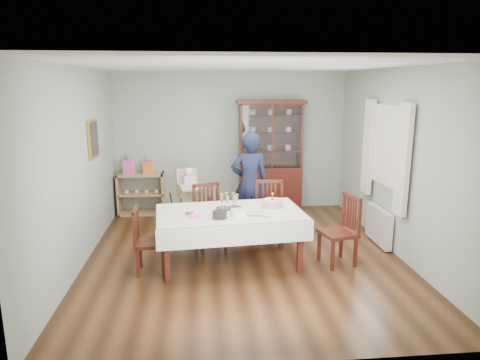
{
  "coord_description": "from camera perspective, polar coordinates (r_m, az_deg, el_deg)",
  "views": [
    {
      "loc": [
        -0.61,
        -5.84,
        2.46
      ],
      "look_at": [
        -0.03,
        0.2,
        1.1
      ],
      "focal_mm": 32.0,
      "sensor_mm": 36.0,
      "label": 1
    }
  ],
  "objects": [
    {
      "name": "gift_bag_pink",
      "position": [
        8.35,
        -14.61,
        1.88
      ],
      "size": [
        0.22,
        0.18,
        0.36
      ],
      "color": "#FF5DAF",
      "rests_on": "sideboard"
    },
    {
      "name": "room_shell",
      "position": [
        6.45,
        0.03,
        5.91
      ],
      "size": [
        5.0,
        5.0,
        5.0
      ],
      "color": "#9EAA99",
      "rests_on": "floor"
    },
    {
      "name": "birthday_cake",
      "position": [
        6.02,
        4.33,
        -3.22
      ],
      "size": [
        0.32,
        0.32,
        0.22
      ],
      "color": "white",
      "rests_on": "dining_table"
    },
    {
      "name": "chair_far_right",
      "position": [
        6.69,
        3.94,
        -6.24
      ],
      "size": [
        0.5,
        0.5,
        1.0
      ],
      "rotation": [
        0.0,
        0.0,
        -0.11
      ],
      "color": "#4C1C13",
      "rests_on": "floor"
    },
    {
      "name": "curtain_right",
      "position": [
        7.38,
        16.72,
        4.23
      ],
      "size": [
        0.07,
        0.3,
        1.55
      ],
      "primitive_type": "cube",
      "color": "silver",
      "rests_on": "room_shell"
    },
    {
      "name": "champagne_tray",
      "position": [
        5.94,
        -1.5,
        -3.33
      ],
      "size": [
        0.36,
        0.36,
        0.22
      ],
      "color": "silver",
      "rests_on": "dining_table"
    },
    {
      "name": "china_cabinet",
      "position": [
        8.32,
        4.05,
        3.36
      ],
      "size": [
        1.3,
        0.48,
        2.18
      ],
      "color": "#4C1C13",
      "rests_on": "floor"
    },
    {
      "name": "plate_stack_dark",
      "position": [
        5.57,
        -2.74,
        -4.64
      ],
      "size": [
        0.21,
        0.21,
        0.09
      ],
      "primitive_type": "cylinder",
      "rotation": [
        0.0,
        0.0,
        -0.09
      ],
      "color": "black",
      "rests_on": "dining_table"
    },
    {
      "name": "picture_frame",
      "position": [
        6.88,
        -19.01,
        5.19
      ],
      "size": [
        0.04,
        0.48,
        0.58
      ],
      "primitive_type": "cube",
      "color": "gold",
      "rests_on": "room_shell"
    },
    {
      "name": "sideboard",
      "position": [
        8.46,
        -13.02,
        -1.79
      ],
      "size": [
        0.9,
        0.38,
        0.8
      ],
      "color": "tan",
      "rests_on": "floor"
    },
    {
      "name": "plate_stack_white",
      "position": [
        5.64,
        -0.2,
        -4.44
      ],
      "size": [
        0.28,
        0.28,
        0.09
      ],
      "primitive_type": "cylinder",
      "rotation": [
        0.0,
        0.0,
        -0.43
      ],
      "color": "white",
      "rests_on": "dining_table"
    },
    {
      "name": "chair_far_left",
      "position": [
        6.59,
        -4.01,
        -6.62
      ],
      "size": [
        0.55,
        0.55,
        0.98
      ],
      "rotation": [
        0.0,
        0.0,
        0.29
      ],
      "color": "#4C1C13",
      "rests_on": "floor"
    },
    {
      "name": "napkin_stack",
      "position": [
        5.65,
        -6.08,
        -4.84
      ],
      "size": [
        0.17,
        0.17,
        0.02
      ],
      "primitive_type": "cube",
      "rotation": [
        0.0,
        0.0,
        -0.38
      ],
      "color": "#FF5DAF",
      "rests_on": "dining_table"
    },
    {
      "name": "cutlery",
      "position": [
        5.79,
        -7.2,
        -4.48
      ],
      "size": [
        0.13,
        0.18,
        0.01
      ],
      "primitive_type": null,
      "rotation": [
        0.0,
        0.0,
        -0.03
      ],
      "color": "silver",
      "rests_on": "dining_table"
    },
    {
      "name": "gift_bag_orange",
      "position": [
        8.3,
        -12.21,
        1.88
      ],
      "size": [
        0.2,
        0.16,
        0.34
      ],
      "color": "orange",
      "rests_on": "sideboard"
    },
    {
      "name": "dining_table",
      "position": [
        5.98,
        -1.35,
        -7.66
      ],
      "size": [
        2.1,
        1.33,
        0.76
      ],
      "rotation": [
        0.0,
        0.0,
        0.09
      ],
      "color": "#4C1C13",
      "rests_on": "floor"
    },
    {
      "name": "window",
      "position": [
        6.82,
        19.18,
        4.27
      ],
      "size": [
        0.04,
        1.02,
        1.22
      ],
      "primitive_type": "cube",
      "color": "white",
      "rests_on": "room_shell"
    },
    {
      "name": "floor",
      "position": [
        6.37,
        0.48,
        -10.09
      ],
      "size": [
        5.0,
        5.0,
        0.0
      ],
      "primitive_type": "plane",
      "color": "#593319",
      "rests_on": "ground"
    },
    {
      "name": "woman",
      "position": [
        7.07,
        1.28,
        -0.47
      ],
      "size": [
        0.63,
        0.42,
        1.71
      ],
      "primitive_type": "imported",
      "rotation": [
        0.0,
        0.0,
        3.16
      ],
      "color": "black",
      "rests_on": "floor"
    },
    {
      "name": "high_chair",
      "position": [
        7.31,
        -6.72,
        -3.57
      ],
      "size": [
        0.61,
        0.61,
        1.11
      ],
      "rotation": [
        0.0,
        0.0,
        0.3
      ],
      "color": "black",
      "rests_on": "floor"
    },
    {
      "name": "radiator",
      "position": [
        7.07,
        18.0,
        -5.78
      ],
      "size": [
        0.1,
        0.8,
        0.55
      ],
      "primitive_type": "cube",
      "color": "white",
      "rests_on": "floor"
    },
    {
      "name": "chair_end_left",
      "position": [
        5.89,
        -11.92,
        -9.53
      ],
      "size": [
        0.41,
        0.41,
        0.89
      ],
      "rotation": [
        0.0,
        0.0,
        1.58
      ],
      "color": "#4C1C13",
      "rests_on": "floor"
    },
    {
      "name": "curtain_left",
      "position": [
        6.26,
        20.93,
        2.51
      ],
      "size": [
        0.07,
        0.3,
        1.55
      ],
      "primitive_type": "cube",
      "color": "silver",
      "rests_on": "room_shell"
    },
    {
      "name": "chair_end_right",
      "position": [
        6.17,
        13.0,
        -8.3
      ],
      "size": [
        0.53,
        0.53,
        0.98
      ],
      "rotation": [
        0.0,
        0.0,
        -1.32
      ],
      "color": "#4C1C13",
      "rests_on": "floor"
    },
    {
      "name": "cake_knife",
      "position": [
        5.65,
        2.47,
        -4.8
      ],
      "size": [
        0.3,
        0.12,
        0.01
      ],
      "primitive_type": "cube",
      "rotation": [
        0.0,
        0.0,
        -0.32
      ],
      "color": "silver",
      "rests_on": "dining_table"
    }
  ]
}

